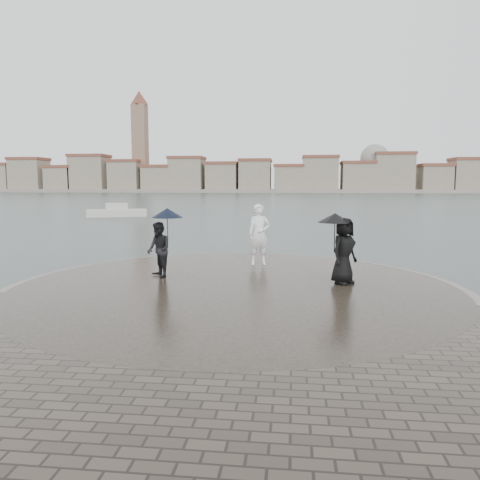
# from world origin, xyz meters

# --- Properties ---
(ground) EXTENTS (400.00, 400.00, 0.00)m
(ground) POSITION_xyz_m (0.00, 0.00, 0.00)
(ground) COLOR #2B3835
(ground) RESTS_ON ground
(kerb_ring) EXTENTS (12.50, 12.50, 0.32)m
(kerb_ring) POSITION_xyz_m (0.00, 3.50, 0.16)
(kerb_ring) COLOR gray
(kerb_ring) RESTS_ON ground
(quay_tip) EXTENTS (11.90, 11.90, 0.36)m
(quay_tip) POSITION_xyz_m (0.00, 3.50, 0.18)
(quay_tip) COLOR #2D261E
(quay_tip) RESTS_ON ground
(statue) EXTENTS (0.84, 0.63, 2.07)m
(statue) POSITION_xyz_m (0.42, 6.90, 1.40)
(statue) COLOR white
(statue) RESTS_ON quay_tip
(visitor_left) EXTENTS (1.21, 1.08, 2.04)m
(visitor_left) POSITION_xyz_m (-2.31, 4.42, 1.43)
(visitor_left) COLOR black
(visitor_left) RESTS_ON quay_tip
(visitor_right) EXTENTS (1.25, 1.12, 1.95)m
(visitor_right) POSITION_xyz_m (2.91, 4.07, 1.46)
(visitor_right) COLOR black
(visitor_right) RESTS_ON quay_tip
(far_skyline) EXTENTS (260.00, 20.00, 37.00)m
(far_skyline) POSITION_xyz_m (-6.29, 160.71, 5.61)
(far_skyline) COLOR gray
(far_skyline) RESTS_ON ground
(boats) EXTENTS (46.08, 4.28, 1.50)m
(boats) POSITION_xyz_m (5.05, 34.38, 0.38)
(boats) COLOR beige
(boats) RESTS_ON ground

